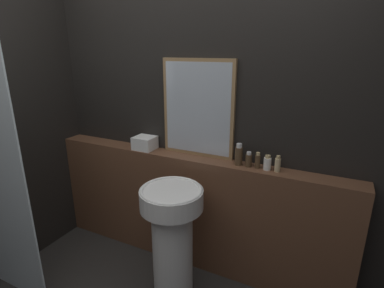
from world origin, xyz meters
name	(u,v)px	position (x,y,z in m)	size (l,w,h in m)	color
wall_back	(196,114)	(0.00, 1.30, 1.25)	(8.00, 0.06, 2.50)	black
vanity_counter	(189,210)	(0.00, 1.18, 0.47)	(2.49, 0.18, 0.94)	brown
pedestal_sink	(172,235)	(0.07, 0.78, 0.50)	(0.43, 0.43, 0.85)	white
mirror	(198,109)	(0.04, 1.25, 1.30)	(0.58, 0.03, 0.73)	#937047
towel_stack	(145,143)	(-0.41, 1.18, 0.99)	(0.17, 0.16, 0.11)	white
shampoo_bottle	(239,155)	(0.40, 1.18, 1.01)	(0.05, 0.05, 0.16)	#4C3823
conditioner_bottle	(249,160)	(0.47, 1.18, 0.99)	(0.05, 0.05, 0.11)	#4C3823
lotion_bottle	(258,161)	(0.53, 1.18, 0.99)	(0.04, 0.04, 0.12)	#4C3823
body_wash_bottle	(267,163)	(0.60, 1.18, 0.99)	(0.05, 0.05, 0.11)	white
hand_soap_bottle	(278,164)	(0.67, 1.18, 0.99)	(0.04, 0.04, 0.11)	#C6B284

